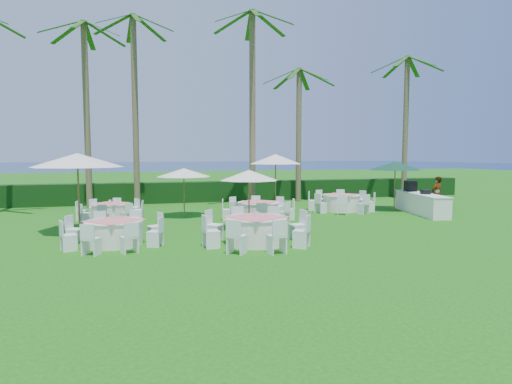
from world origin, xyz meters
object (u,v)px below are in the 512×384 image
banquet_table_e (258,210)px  umbrella_a (77,160)px  banquet_table_f (341,202)px  banquet_table_a (114,232)px  umbrella_d (276,159)px  umbrella_green (395,166)px  staff_person (437,194)px  banquet_table_d (110,211)px  umbrella_b (249,175)px  umbrella_c (184,173)px  banquet_table_b (256,229)px  buffet_table (421,203)px

banquet_table_e → umbrella_a: bearing=-169.5°
banquet_table_e → banquet_table_f: size_ratio=0.98×
banquet_table_a → banquet_table_e: bearing=33.3°
umbrella_a → umbrella_d: umbrella_a is taller
umbrella_green → banquet_table_e: bearing=-170.4°
banquet_table_a → umbrella_d: umbrella_d is taller
banquet_table_e → banquet_table_f: bearing=20.6°
banquet_table_f → staff_person: bearing=-19.7°
umbrella_a → umbrella_d: size_ratio=1.12×
banquet_table_d → umbrella_green: 13.89m
banquet_table_f → umbrella_green: (2.69, -0.55, 1.83)m
umbrella_b → staff_person: size_ratio=1.29×
banquet_table_e → umbrella_b: 3.02m
banquet_table_a → banquet_table_e: size_ratio=0.97×
banquet_table_a → umbrella_a: 3.57m
umbrella_c → banquet_table_b: bearing=-76.1°
banquet_table_e → staff_person: 9.28m
umbrella_d → staff_person: bearing=-18.8°
banquet_table_f → umbrella_d: size_ratio=1.13×
banquet_table_f → umbrella_d: 3.97m
banquet_table_d → umbrella_c: bearing=-0.9°
umbrella_b → buffet_table: bearing=13.6°
banquet_table_b → umbrella_a: (-5.67, 3.45, 2.18)m
banquet_table_b → umbrella_d: 8.46m
staff_person → umbrella_b: bearing=-3.4°
banquet_table_b → buffet_table: (9.48, 4.64, 0.07)m
umbrella_c → buffet_table: umbrella_c is taller
banquet_table_a → staff_person: size_ratio=1.75×
banquet_table_a → umbrella_green: umbrella_green is taller
banquet_table_a → umbrella_d: 10.18m
umbrella_b → umbrella_green: (8.55, 3.60, 0.20)m
banquet_table_a → buffet_table: 14.30m
banquet_table_a → banquet_table_f: 11.99m
umbrella_c → umbrella_d: 4.85m
umbrella_d → banquet_table_f: bearing=-17.5°
buffet_table → staff_person: size_ratio=2.48×
umbrella_d → staff_person: (7.57, -2.57, -1.73)m
buffet_table → staff_person: (1.19, 0.37, 0.35)m
banquet_table_f → umbrella_d: bearing=162.5°
umbrella_c → umbrella_d: size_ratio=0.85×
umbrella_d → umbrella_green: size_ratio=1.09×
banquet_table_e → umbrella_d: 3.95m
umbrella_a → staff_person: bearing=5.5°
umbrella_b → banquet_table_b: bearing=-99.1°
banquet_table_e → umbrella_green: bearing=9.6°
umbrella_a → umbrella_c: bearing=37.0°
umbrella_c → umbrella_green: umbrella_green is taller
banquet_table_d → banquet_table_a: bearing=-85.3°
umbrella_b → umbrella_d: (2.70, 5.14, 0.54)m
banquet_table_b → umbrella_b: umbrella_b is taller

